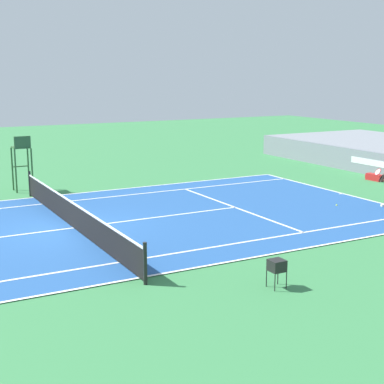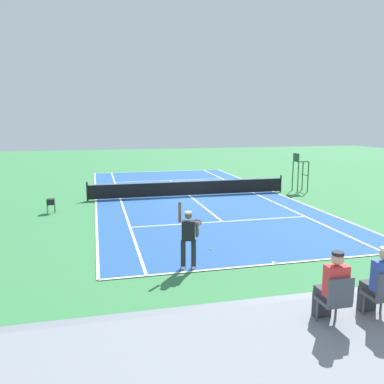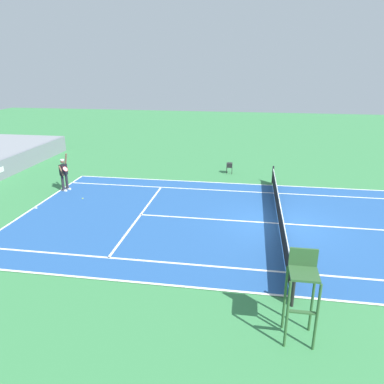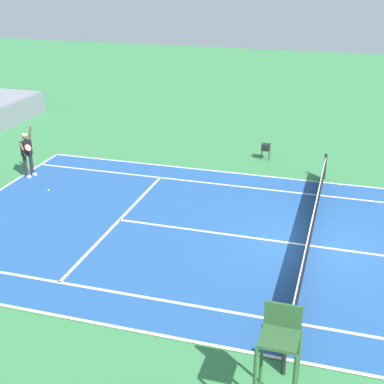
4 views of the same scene
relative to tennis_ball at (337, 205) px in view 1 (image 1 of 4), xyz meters
The scene contains 7 objects.
ground_plane 10.19m from the tennis_ball, 99.16° to the right, with size 80.00×80.00×0.00m, color #387F47.
court 10.19m from the tennis_ball, 99.16° to the right, with size 11.08×23.88×0.03m.
net 10.20m from the tennis_ball, 99.16° to the right, with size 11.98×0.10×1.07m.
tennis_ball is the anchor object (origin of this frame).
umpire_chair 13.48m from the tennis_ball, 131.30° to the right, with size 0.77×0.77×2.44m.
equipment_bag 6.38m from the tennis_ball, 121.66° to the left, with size 0.92×0.39×0.32m.
ball_hopper 9.54m from the tennis_ball, 50.81° to the right, with size 0.36×0.36×0.70m.
Camera 1 is at (18.28, -5.40, 5.04)m, focal length 54.21 mm.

